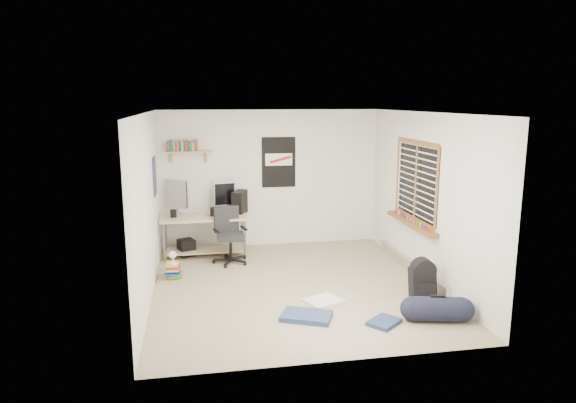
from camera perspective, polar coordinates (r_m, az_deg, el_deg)
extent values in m
cube|color=gray|center=(7.60, 0.59, -9.39)|extent=(4.00, 4.50, 0.01)
cube|color=white|center=(7.12, 0.63, 9.88)|extent=(4.00, 4.50, 0.01)
cube|color=silver|center=(9.45, -1.96, 2.57)|extent=(4.00, 0.01, 2.50)
cube|color=silver|center=(7.16, -15.35, -0.63)|extent=(0.01, 4.50, 2.50)
cube|color=silver|center=(7.88, 15.09, 0.44)|extent=(0.01, 4.50, 2.50)
cube|color=#CAAA8C|center=(9.04, -9.25, -3.69)|extent=(1.58, 0.97, 0.67)
cube|color=#96969B|center=(9.17, -12.23, -0.09)|extent=(0.42, 0.35, 0.48)
cube|color=#B7B5BB|center=(9.18, -6.99, -0.06)|extent=(0.40, 0.17, 0.43)
cube|color=black|center=(9.16, -5.40, -0.11)|extent=(0.32, 0.44, 0.42)
cube|color=black|center=(9.10, -9.53, -1.56)|extent=(0.43, 0.23, 0.02)
cube|color=black|center=(8.97, -12.61, -1.41)|extent=(0.11, 0.11, 0.16)
cube|color=black|center=(8.94, -8.35, -1.22)|extent=(0.10, 0.10, 0.18)
cube|color=black|center=(8.55, -6.43, -3.63)|extent=(0.74, 0.74, 0.93)
cube|color=tan|center=(9.17, -10.92, 5.45)|extent=(0.80, 0.22, 0.24)
cube|color=black|center=(9.40, -1.04, 4.38)|extent=(0.62, 0.03, 0.92)
cube|color=navy|center=(8.30, -14.60, 2.75)|extent=(0.02, 0.42, 0.60)
cube|color=brown|center=(8.09, 13.91, 2.21)|extent=(0.10, 1.50, 1.26)
cube|color=#B7B2A8|center=(8.40, 13.50, -6.98)|extent=(0.08, 2.50, 0.18)
cube|color=black|center=(7.37, 14.71, -8.77)|extent=(0.35, 0.29, 0.45)
cylinder|color=black|center=(6.68, 16.24, -11.52)|extent=(0.37, 0.37, 0.61)
cube|color=silver|center=(7.03, 3.97, -10.97)|extent=(0.57, 0.53, 0.04)
cube|color=navy|center=(6.54, 2.06, -12.62)|extent=(0.72, 0.60, 0.07)
cube|color=navy|center=(6.50, 10.62, -13.03)|extent=(0.48, 0.47, 0.05)
cube|color=brown|center=(8.03, -12.74, -7.36)|extent=(0.51, 0.45, 0.30)
cube|color=white|center=(7.94, -12.67, -5.83)|extent=(0.13, 0.21, 0.20)
cube|color=black|center=(9.15, -11.23, -5.05)|extent=(0.34, 0.34, 0.29)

